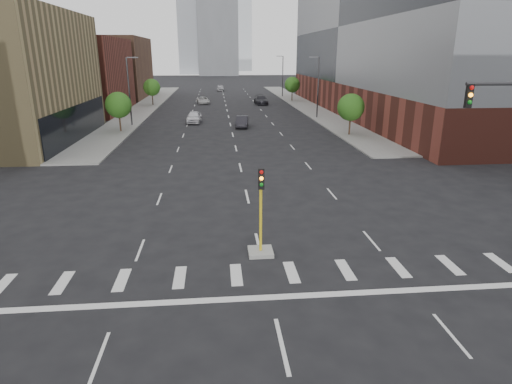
{
  "coord_description": "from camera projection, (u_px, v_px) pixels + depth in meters",
  "views": [
    {
      "loc": [
        -2.01,
        -10.03,
        9.38
      ],
      "look_at": [
        -0.02,
        11.19,
        2.5
      ],
      "focal_mm": 30.0,
      "sensor_mm": 36.0,
      "label": 1
    }
  ],
  "objects": [
    {
      "name": "tree_right_far",
      "position": [
        292.0,
        85.0,
        88.57
      ],
      "size": [
        3.2,
        3.2,
        4.85
      ],
      "color": "#382619",
      "rests_on": "ground"
    },
    {
      "name": "median_traffic_signal",
      "position": [
        261.0,
        236.0,
        20.76
      ],
      "size": [
        1.2,
        1.2,
        4.4
      ],
      "color": "#999993",
      "rests_on": "ground"
    },
    {
      "name": "car_mid_right",
      "position": [
        242.0,
        122.0,
        57.53
      ],
      "size": [
        2.05,
        4.62,
        1.47
      ],
      "primitive_type": "imported",
      "rotation": [
        0.0,
        0.0,
        -0.11
      ],
      "color": "black",
      "rests_on": "ground"
    },
    {
      "name": "tree_right_near",
      "position": [
        351.0,
        107.0,
        50.67
      ],
      "size": [
        3.2,
        3.2,
        4.85
      ],
      "color": "#382619",
      "rests_on": "ground"
    },
    {
      "name": "sidewalk_left_far",
      "position": [
        147.0,
        106.0,
        81.33
      ],
      "size": [
        5.0,
        92.0,
        0.15
      ],
      "primitive_type": "cube",
      "color": "gray",
      "rests_on": "ground"
    },
    {
      "name": "building_left_far_b",
      "position": [
        100.0,
        68.0,
        95.3
      ],
      "size": [
        20.0,
        24.0,
        13.0
      ],
      "primitive_type": "cube",
      "color": "brown",
      "rests_on": "ground"
    },
    {
      "name": "car_distant",
      "position": [
        220.0,
        88.0,
        114.67
      ],
      "size": [
        1.91,
        4.71,
        1.6
      ],
      "primitive_type": "imported",
      "rotation": [
        0.0,
        0.0,
        -0.0
      ],
      "color": "#A8A8AD",
      "rests_on": "ground"
    },
    {
      "name": "building_right_main",
      "position": [
        410.0,
        44.0,
        68.66
      ],
      "size": [
        24.0,
        70.0,
        22.0
      ],
      "color": "brown",
      "rests_on": "ground"
    },
    {
      "name": "tree_left_near",
      "position": [
        118.0,
        105.0,
        52.92
      ],
      "size": [
        3.2,
        3.2,
        4.85
      ],
      "color": "#382619",
      "rests_on": "ground"
    },
    {
      "name": "car_near_left",
      "position": [
        194.0,
        117.0,
        61.2
      ],
      "size": [
        2.27,
        4.98,
        1.66
      ],
      "primitive_type": "imported",
      "rotation": [
        0.0,
        0.0,
        -0.07
      ],
      "color": "silver",
      "rests_on": "ground"
    },
    {
      "name": "streetlight_right_b",
      "position": [
        282.0,
        74.0,
        97.5
      ],
      "size": [
        1.6,
        0.22,
        9.07
      ],
      "color": "#2D2D30",
      "rests_on": "ground"
    },
    {
      "name": "streetlight_right_a",
      "position": [
        318.0,
        85.0,
        64.33
      ],
      "size": [
        1.6,
        0.22,
        9.07
      ],
      "color": "#2D2D30",
      "rests_on": "ground"
    },
    {
      "name": "streetlight_left",
      "position": [
        130.0,
        89.0,
        57.21
      ],
      "size": [
        1.6,
        0.22,
        9.07
      ],
      "color": "#2D2D30",
      "rests_on": "ground"
    },
    {
      "name": "building_left_far_a",
      "position": [
        60.0,
        76.0,
        70.82
      ],
      "size": [
        20.0,
        22.0,
        12.0
      ],
      "primitive_type": "cube",
      "color": "brown",
      "rests_on": "ground"
    },
    {
      "name": "car_far_left",
      "position": [
        203.0,
        100.0,
        84.97
      ],
      "size": [
        2.83,
        5.08,
        1.34
      ],
      "primitive_type": "imported",
      "rotation": [
        0.0,
        0.0,
        0.13
      ],
      "color": "#B6B6B6",
      "rests_on": "ground"
    },
    {
      "name": "sidewalk_right_far",
      "position": [
        302.0,
        104.0,
        83.99
      ],
      "size": [
        5.0,
        92.0,
        0.15
      ],
      "primitive_type": "cube",
      "color": "gray",
      "rests_on": "ground"
    },
    {
      "name": "tower_mid",
      "position": [
        218.0,
        25.0,
        195.32
      ],
      "size": [
        18.0,
        18.0,
        44.0
      ],
      "primitive_type": "cube",
      "color": "slate",
      "rests_on": "ground"
    },
    {
      "name": "tree_left_far",
      "position": [
        152.0,
        87.0,
        81.35
      ],
      "size": [
        3.2,
        3.2,
        4.85
      ],
      "color": "#382619",
      "rests_on": "ground"
    },
    {
      "name": "tower_left",
      "position": [
        200.0,
        0.0,
        209.57
      ],
      "size": [
        22.0,
        22.0,
        70.0
      ],
      "primitive_type": "cube",
      "color": "#B2B7BC",
      "rests_on": "ground"
    },
    {
      "name": "car_deep_right",
      "position": [
        261.0,
        100.0,
        83.87
      ],
      "size": [
        2.45,
        5.78,
        1.66
      ],
      "primitive_type": "imported",
      "rotation": [
        0.0,
        0.0,
        0.02
      ],
      "color": "black",
      "rests_on": "ground"
    }
  ]
}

